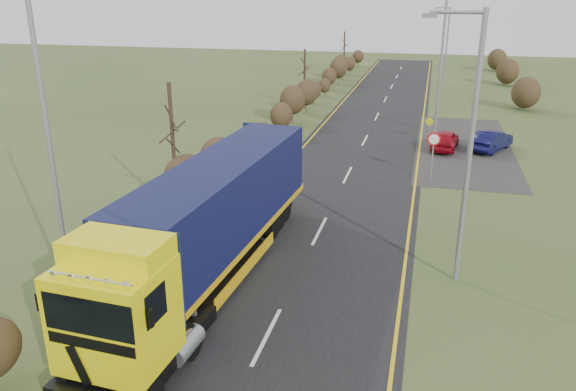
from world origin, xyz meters
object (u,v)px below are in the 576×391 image
Objects in this scene: lorry at (210,219)px; streetlight_near at (467,141)px; car_red_hatchback at (445,140)px; speed_sign at (433,146)px; car_blue_sedan at (491,141)px.

lorry is 8.87m from streetlight_near.
streetlight_near is at bearing 98.37° from car_red_hatchback.
speed_sign is at bearing 65.00° from lorry.
streetlight_near reaches higher than lorry.
car_red_hatchback is at bearing 71.57° from lorry.
car_blue_sedan is at bearing -162.28° from car_red_hatchback.
car_blue_sedan is at bearing 81.52° from streetlight_near.
car_blue_sedan is at bearing 62.98° from speed_sign.
car_red_hatchback is (8.05, 20.13, -1.71)m from lorry.
lorry reaches higher than car_red_hatchback.
lorry is 3.82× the size of car_blue_sedan.
car_red_hatchback is at bearing 37.18° from car_blue_sedan.
car_red_hatchback is 18.49m from streetlight_near.
car_blue_sedan is 19.16m from streetlight_near.
car_red_hatchback is at bearing 90.38° from streetlight_near.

